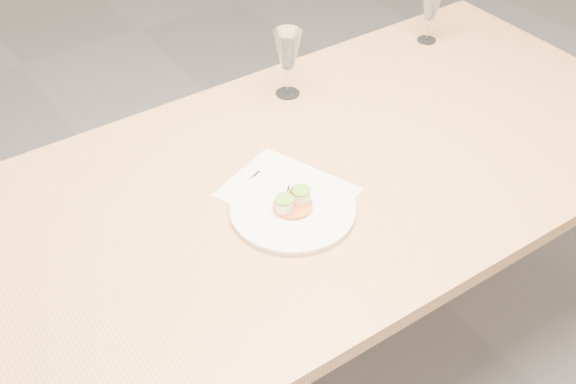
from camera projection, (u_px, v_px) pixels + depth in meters
ground at (267, 374)px, 2.28m from camera, size 7.00×7.00×0.00m
dining_table at (263, 214)px, 1.84m from camera, size 2.40×1.00×0.75m
dinner_plate at (293, 208)px, 1.74m from camera, size 0.31×0.31×0.08m
recipe_sheet at (288, 192)px, 1.80m from camera, size 0.33×0.37×0.00m
wine_glass_1 at (288, 51)px, 2.06m from camera, size 0.08×0.08×0.21m
wine_glass_2 at (431, 5)px, 2.32m from camera, size 0.07×0.07×0.18m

